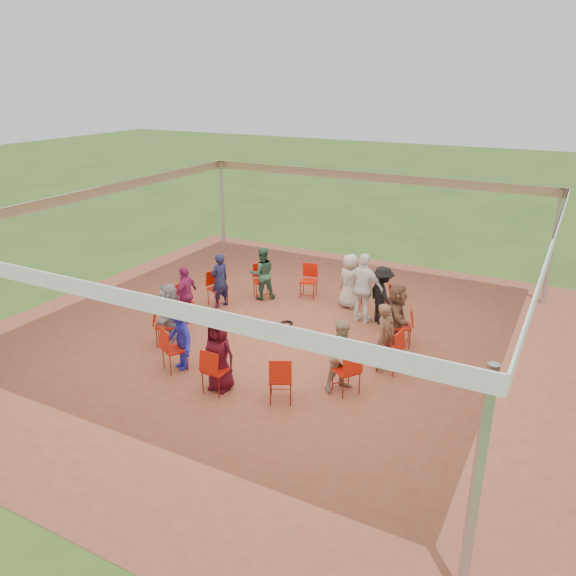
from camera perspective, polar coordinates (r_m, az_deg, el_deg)
The scene contains 30 objects.
ground at distance 12.76m, azimuth -0.48°, elevation -5.12°, with size 80.00×80.00×0.00m, color #335219.
dirt_patch at distance 12.76m, azimuth -0.48°, elevation -5.09°, with size 13.00×13.00×0.00m, color brown.
tent at distance 11.92m, azimuth -0.51°, elevation 5.21°, with size 10.33×10.33×3.00m.
chair_0 at distance 12.51m, azimuth 11.46°, elevation -3.84°, with size 0.42×0.44×0.90m, color #B41506, non-canonical shape.
chair_1 at distance 13.60m, azimuth 9.92°, elevation -1.68°, with size 0.42×0.44×0.90m, color #B41506, non-canonical shape.
chair_2 at distance 14.45m, azimuth 6.53°, elevation -0.13°, with size 0.42×0.44×0.90m, color #B41506, non-canonical shape.
chair_3 at distance 14.92m, azimuth 2.09°, elevation 0.67°, with size 0.42×0.44×0.90m, color #B41506, non-canonical shape.
chair_4 at distance 14.94m, azimuth -2.70°, elevation 0.69°, with size 0.42×0.44×0.90m, color #B41506, non-canonical shape.
chair_5 at distance 14.50m, azimuth -7.18°, elevation -0.08°, with size 0.42×0.44×0.90m, color #B41506, non-canonical shape.
chair_6 at distance 13.68m, azimuth -10.67°, elevation -1.60°, with size 0.42×0.44×0.90m, color #B41506, non-canonical shape.
chair_7 at distance 12.60m, azimuth -12.38°, elevation -3.72°, with size 0.42×0.44×0.90m, color #B41506, non-canonical shape.
chair_8 at distance 11.48m, azimuth -11.45°, elevation -6.16°, with size 0.42×0.44×0.90m, color #B41506, non-canonical shape.
chair_9 at distance 10.60m, azimuth -7.35°, elevation -8.29°, with size 0.42×0.44×0.90m, color #B41506, non-canonical shape.
chair_10 at distance 10.24m, azimuth -0.75°, elevation -9.20°, with size 0.42×0.44×0.90m, color #B41506, non-canonical shape.
chair_11 at distance 10.55m, azimuth 5.95°, elevation -8.38°, with size 0.42×0.44×0.90m, color #B41506, non-canonical shape.
chair_12 at distance 11.39m, azimuth 10.29°, elevation -6.29°, with size 0.42×0.44×0.90m, color #B41506, non-canonical shape.
person_seated_0 at distance 12.39m, azimuth 10.99°, elevation -2.72°, with size 1.31×0.49×1.41m, color brown.
person_seated_1 at distance 13.44m, azimuth 9.54°, elevation -0.72°, with size 0.91×0.45×1.41m, color black.
person_seated_2 at distance 14.27m, azimuth 6.29°, elevation 0.72°, with size 0.69×0.39×1.41m, color #AAA495.
person_seated_3 at distance 14.74m, azimuth -2.63°, elevation 1.49°, with size 0.69×0.39×1.41m, color #2B513B.
person_seated_4 at distance 14.32m, azimuth -6.96°, elevation 0.77°, with size 0.51×0.34×1.41m, color #171939.
person_seated_5 at distance 13.52m, azimuth -10.31°, elevation -0.64°, with size 0.83×0.42×1.41m, color #941F5D.
person_seated_6 at distance 12.48m, azimuth -11.93°, elevation -2.61°, with size 1.31×0.49×1.41m, color gray.
person_seated_7 at distance 11.40m, azimuth -10.99°, elevation -4.85°, with size 0.91×0.45×1.41m, color navy.
person_seated_8 at distance 10.56m, azimuth -7.03°, elevation -6.78°, with size 0.69×0.39×1.41m, color #3F0913.
person_seated_9 at distance 10.51m, azimuth 5.64°, elevation -6.86°, with size 0.69×0.39×1.41m, color #9B8061.
person_seated_10 at distance 11.32m, azimuth 9.83°, elevation -4.96°, with size 0.51×0.34×1.41m, color brown.
standing_person at distance 13.38m, azimuth 7.70°, elevation -0.04°, with size 1.00×0.51×1.71m, color white.
cable_coil at distance 13.44m, azimuth -0.10°, elevation -3.63°, with size 0.33×0.33×0.03m.
laptop at distance 12.40m, azimuth 10.24°, elevation -2.87°, with size 0.37×0.41×0.23m.
Camera 1 is at (5.49, -10.09, 5.56)m, focal length 35.00 mm.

